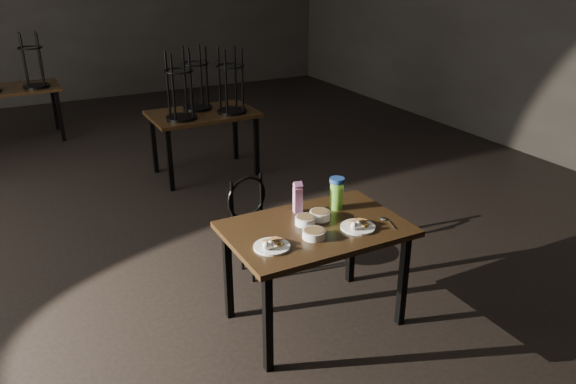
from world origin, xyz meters
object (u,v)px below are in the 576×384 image
main_table (316,237)px  bentwood_chair (254,218)px  juice_carton (298,198)px  water_bottle (337,193)px

main_table → bentwood_chair: size_ratio=1.50×
main_table → bentwood_chair: (-0.08, 0.84, -0.20)m
main_table → juice_carton: juice_carton is taller
main_table → bentwood_chair: bearing=95.3°
juice_carton → bentwood_chair: bearing=97.7°
main_table → juice_carton: size_ratio=5.14×
main_table → water_bottle: water_bottle is taller
main_table → juice_carton: (0.00, 0.26, 0.19)m
juice_carton → water_bottle: same height
bentwood_chair → water_bottle: bearing=-72.4°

